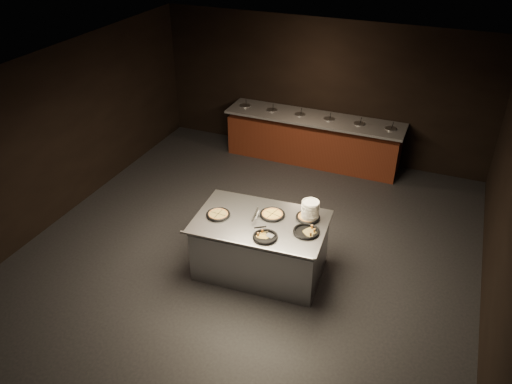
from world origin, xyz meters
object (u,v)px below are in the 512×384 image
pan_veggie_whole (218,214)px  plate_stack (310,210)px  serving_counter (261,247)px  pan_cheese_whole (272,214)px

pan_veggie_whole → plate_stack: bearing=19.2°
serving_counter → pan_veggie_whole: (-0.63, -0.12, 0.50)m
plate_stack → pan_cheese_whole: plate_stack is taller
serving_counter → pan_veggie_whole: pan_veggie_whole is taller
pan_veggie_whole → pan_cheese_whole: size_ratio=0.95×
plate_stack → pan_cheese_whole: (-0.53, -0.13, -0.12)m
pan_cheese_whole → pan_veggie_whole: bearing=-157.4°
pan_veggie_whole → pan_cheese_whole: (0.74, 0.31, 0.00)m
serving_counter → pan_cheese_whole: pan_cheese_whole is taller
serving_counter → plate_stack: bearing=23.1°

